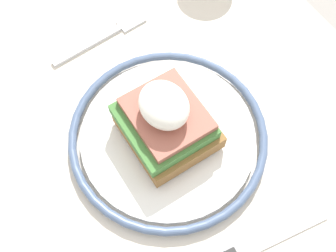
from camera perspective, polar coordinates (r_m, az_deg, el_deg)
dining_table at (r=0.60m, az=-2.22°, el=-11.74°), size 0.98×0.66×0.72m
plate at (r=0.50m, az=-0.00°, el=-1.36°), size 0.23×0.23×0.02m
sandwich at (r=0.46m, az=-0.27°, el=0.71°), size 0.10×0.09×0.08m
fork at (r=0.58m, az=-8.61°, el=11.94°), size 0.02×0.14×0.00m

